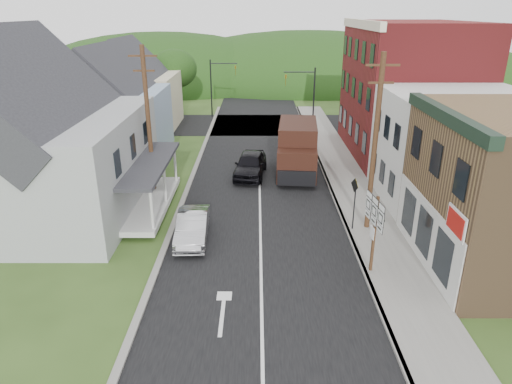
{
  "coord_description": "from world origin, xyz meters",
  "views": [
    {
      "loc": [
        -0.2,
        -18.12,
        10.77
      ],
      "look_at": [
        -0.23,
        3.26,
        2.2
      ],
      "focal_mm": 32.0,
      "sensor_mm": 36.0,
      "label": 1
    }
  ],
  "objects_px": {
    "dark_sedan": "(250,165)",
    "route_sign_cluster": "(374,224)",
    "warning_sign": "(355,197)",
    "delivery_van": "(297,149)",
    "silver_sedan": "(193,227)"
  },
  "relations": [
    {
      "from": "dark_sedan",
      "to": "route_sign_cluster",
      "type": "distance_m",
      "value": 13.76
    },
    {
      "from": "dark_sedan",
      "to": "route_sign_cluster",
      "type": "xyz_separation_m",
      "value": [
        5.38,
        -12.57,
        1.57
      ]
    },
    {
      "from": "route_sign_cluster",
      "to": "warning_sign",
      "type": "distance_m",
      "value": 4.1
    },
    {
      "from": "silver_sedan",
      "to": "route_sign_cluster",
      "type": "height_order",
      "value": "route_sign_cluster"
    },
    {
      "from": "silver_sedan",
      "to": "dark_sedan",
      "type": "bearing_deg",
      "value": 71.62
    },
    {
      "from": "delivery_van",
      "to": "route_sign_cluster",
      "type": "relative_size",
      "value": 1.87
    },
    {
      "from": "dark_sedan",
      "to": "delivery_van",
      "type": "xyz_separation_m",
      "value": [
        3.25,
        0.48,
        0.96
      ]
    },
    {
      "from": "dark_sedan",
      "to": "delivery_van",
      "type": "bearing_deg",
      "value": 14.9
    },
    {
      "from": "silver_sedan",
      "to": "delivery_van",
      "type": "xyz_separation_m",
      "value": [
        6.01,
        9.93,
        1.09
      ]
    },
    {
      "from": "dark_sedan",
      "to": "silver_sedan",
      "type": "bearing_deg",
      "value": -99.87
    },
    {
      "from": "silver_sedan",
      "to": "warning_sign",
      "type": "xyz_separation_m",
      "value": [
        8.16,
        0.95,
        1.25
      ]
    },
    {
      "from": "silver_sedan",
      "to": "warning_sign",
      "type": "relative_size",
      "value": 1.51
    },
    {
      "from": "route_sign_cluster",
      "to": "warning_sign",
      "type": "xyz_separation_m",
      "value": [
        0.02,
        4.07,
        -0.46
      ]
    },
    {
      "from": "delivery_van",
      "to": "route_sign_cluster",
      "type": "height_order",
      "value": "route_sign_cluster"
    },
    {
      "from": "warning_sign",
      "to": "route_sign_cluster",
      "type": "bearing_deg",
      "value": -105.15
    }
  ]
}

